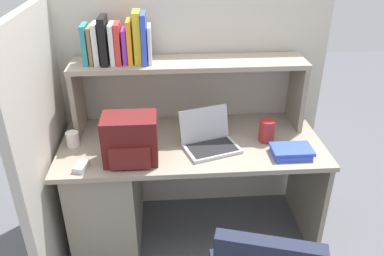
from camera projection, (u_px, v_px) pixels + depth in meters
name	position (u px, v px, depth m)	size (l,w,h in m)	color
ground_plane	(191.00, 231.00, 2.76)	(8.00, 8.00, 0.00)	#595B60
desk	(132.00, 187.00, 2.54)	(1.60, 0.70, 0.73)	gray
cubicle_partition_rear	(187.00, 108.00, 2.72)	(1.84, 0.05, 1.55)	#BCB5A8
cubicle_partition_left	(48.00, 144.00, 2.29)	(0.05, 1.06, 1.55)	#BCB5A8
overhead_hutch	(189.00, 76.00, 2.42)	(1.44, 0.28, 0.45)	gray
reference_books_on_shelf	(118.00, 41.00, 2.29)	(0.40, 0.18, 0.30)	teal
laptop	(209.00, 139.00, 2.33)	(0.37, 0.34, 0.22)	#B7BABF
backpack	(130.00, 140.00, 2.16)	(0.30, 0.23, 0.27)	#591919
computer_mouse	(81.00, 166.00, 2.14)	(0.06, 0.10, 0.03)	silver
paper_cup	(73.00, 139.00, 2.35)	(0.08, 0.08, 0.09)	white
snack_canister	(267.00, 131.00, 2.39)	(0.10, 0.10, 0.14)	maroon
desk_book_stack	(291.00, 151.00, 2.26)	(0.23, 0.16, 0.05)	blue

